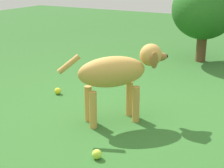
{
  "coord_description": "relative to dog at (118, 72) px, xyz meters",
  "views": [
    {
      "loc": [
        -2.39,
        -1.2,
        1.21
      ],
      "look_at": [
        -0.07,
        0.12,
        0.32
      ],
      "focal_mm": 56.26,
      "sensor_mm": 36.0,
      "label": 1
    }
  ],
  "objects": [
    {
      "name": "ground",
      "position": [
        0.03,
        -0.09,
        -0.42
      ],
      "size": [
        14.0,
        14.0,
        0.0
      ],
      "primitive_type": "plane",
      "color": "#2D6026"
    },
    {
      "name": "dog",
      "position": [
        0.0,
        0.0,
        0.0
      ],
      "size": [
        0.74,
        0.65,
        0.63
      ],
      "rotation": [
        0.0,
        0.0,
        5.57
      ],
      "color": "#C69347",
      "rests_on": "ground"
    },
    {
      "name": "tennis_ball_0",
      "position": [
        0.26,
        0.83,
        -0.38
      ],
      "size": [
        0.07,
        0.07,
        0.07
      ],
      "primitive_type": "sphere",
      "color": "yellow",
      "rests_on": "ground"
    },
    {
      "name": "tennis_ball_1",
      "position": [
        -0.62,
        -0.18,
        -0.38
      ],
      "size": [
        0.07,
        0.07,
        0.07
      ],
      "primitive_type": "sphere",
      "color": "#C1E040",
      "rests_on": "ground"
    },
    {
      "name": "shrub_far",
      "position": [
        2.27,
        -0.03,
        0.28
      ],
      "size": [
        0.93,
        0.83,
        1.1
      ],
      "color": "brown",
      "rests_on": "ground"
    }
  ]
}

